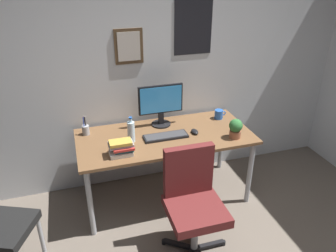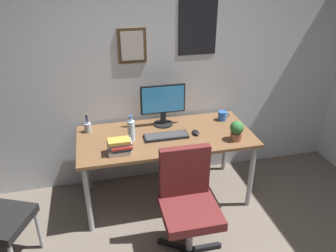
% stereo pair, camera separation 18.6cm
% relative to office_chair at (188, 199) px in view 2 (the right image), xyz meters
% --- Properties ---
extents(wall_back, '(4.40, 0.10, 2.60)m').
position_rel_office_chair_xyz_m(wall_back, '(0.04, 1.21, 0.77)').
color(wall_back, silver).
rests_on(wall_back, ground_plane).
extents(desk, '(1.71, 0.79, 0.74)m').
position_rel_office_chair_xyz_m(desk, '(-0.02, 0.73, 0.14)').
color(desk, brown).
rests_on(desk, ground_plane).
extents(office_chair, '(0.55, 0.57, 0.95)m').
position_rel_office_chair_xyz_m(office_chair, '(0.00, 0.00, 0.00)').
color(office_chair, '#591E1E').
rests_on(office_chair, ground_plane).
extents(monitor, '(0.46, 0.20, 0.43)m').
position_rel_office_chair_xyz_m(monitor, '(0.01, 0.97, 0.45)').
color(monitor, black).
rests_on(monitor, desk).
extents(keyboard, '(0.43, 0.15, 0.03)m').
position_rel_office_chair_xyz_m(keyboard, '(-0.02, 0.69, 0.23)').
color(keyboard, black).
rests_on(keyboard, desk).
extents(computer_mouse, '(0.06, 0.11, 0.04)m').
position_rel_office_chair_xyz_m(computer_mouse, '(0.28, 0.69, 0.23)').
color(computer_mouse, black).
rests_on(computer_mouse, desk).
extents(water_bottle, '(0.07, 0.07, 0.25)m').
position_rel_office_chair_xyz_m(water_bottle, '(-0.36, 0.71, 0.32)').
color(water_bottle, silver).
rests_on(water_bottle, desk).
extents(coffee_mug_near, '(0.13, 0.09, 0.10)m').
position_rel_office_chair_xyz_m(coffee_mug_near, '(0.65, 0.93, 0.26)').
color(coffee_mug_near, '#2659B2').
rests_on(coffee_mug_near, desk).
extents(potted_plant, '(0.13, 0.13, 0.19)m').
position_rel_office_chair_xyz_m(potted_plant, '(0.61, 0.49, 0.32)').
color(potted_plant, brown).
rests_on(potted_plant, desk).
extents(pen_cup, '(0.07, 0.07, 0.20)m').
position_rel_office_chair_xyz_m(pen_cup, '(-0.76, 0.98, 0.27)').
color(pen_cup, '#9EA0A5').
rests_on(pen_cup, desk).
extents(book_stack_left, '(0.22, 0.16, 0.14)m').
position_rel_office_chair_xyz_m(book_stack_left, '(-0.48, 0.50, 0.28)').
color(book_stack_left, silver).
rests_on(book_stack_left, desk).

